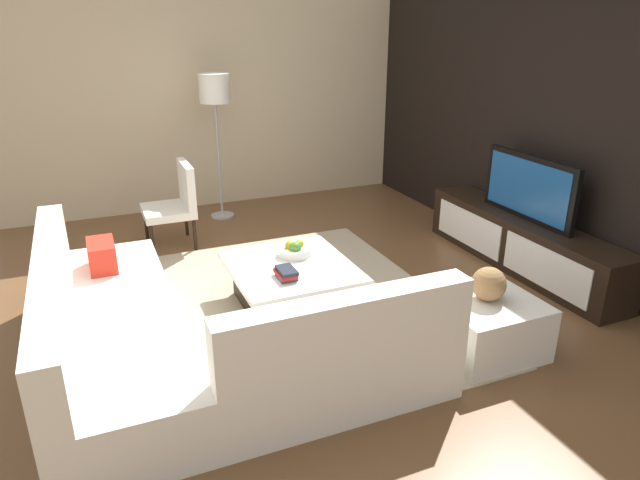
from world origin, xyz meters
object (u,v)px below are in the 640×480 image
object	(u,v)px
coffee_table	(291,285)
sectional_couch	(186,338)
floor_lamp	(215,96)
ottoman	(484,324)
media_console	(521,243)
fruit_bowl	(295,250)
television	(529,188)
book_stack	(286,273)
decorative_ball	(489,284)
accent_chair_near	(176,200)

from	to	relation	value
coffee_table	sectional_couch	bearing A→B (deg)	-56.89
floor_lamp	ottoman	world-z (taller)	floor_lamp
media_console	fruit_bowl	distance (m)	2.22
television	coffee_table	size ratio (longest dim) A/B	1.07
ottoman	book_stack	world-z (taller)	book_stack
media_console	sectional_couch	distance (m)	3.31
sectional_couch	fruit_bowl	size ratio (longest dim) A/B	8.99
sectional_couch	ottoman	xyz separation A→B (m)	(0.51, 2.02, -0.08)
decorative_ball	coffee_table	bearing A→B (deg)	-137.43
television	sectional_couch	bearing A→B (deg)	-80.72
accent_chair_near	ottoman	xyz separation A→B (m)	(2.94, 1.65, -0.29)
ottoman	fruit_bowl	size ratio (longest dim) A/B	2.50
decorative_ball	book_stack	xyz separation A→B (m)	(-0.92, -1.17, -0.10)
sectional_couch	book_stack	size ratio (longest dim) A/B	11.48
television	floor_lamp	world-z (taller)	floor_lamp
accent_chair_near	floor_lamp	size ratio (longest dim) A/B	0.52
fruit_bowl	decorative_ball	xyz separation A→B (m)	(1.32, 0.95, 0.09)
media_console	sectional_couch	bearing A→B (deg)	-80.72
media_console	book_stack	distance (m)	2.42
ottoman	fruit_bowl	distance (m)	1.64
sectional_couch	floor_lamp	distance (m)	3.48
floor_lamp	sectional_couch	bearing A→B (deg)	-17.80
coffee_table	fruit_bowl	size ratio (longest dim) A/B	3.71
sectional_couch	coffee_table	size ratio (longest dim) A/B	2.42
media_console	floor_lamp	distance (m)	3.64
sectional_couch	decorative_ball	xyz separation A→B (m)	(0.51, 2.02, 0.24)
fruit_bowl	decorative_ball	world-z (taller)	decorative_ball
coffee_table	floor_lamp	bearing A→B (deg)	179.25
media_console	ottoman	bearing A→B (deg)	-50.13
floor_lamp	book_stack	xyz separation A→B (m)	(2.72, -0.15, -1.01)
sectional_couch	accent_chair_near	distance (m)	2.47
floor_lamp	book_stack	bearing A→B (deg)	-3.18
sectional_couch	ottoman	size ratio (longest dim) A/B	3.60
television	ottoman	bearing A→B (deg)	-50.14
accent_chair_near	decorative_ball	world-z (taller)	accent_chair_near
media_console	television	bearing A→B (deg)	90.00
floor_lamp	fruit_bowl	world-z (taller)	floor_lamp
accent_chair_near	ottoman	bearing A→B (deg)	22.94
media_console	decorative_ball	xyz separation A→B (m)	(1.04, -1.25, 0.27)
media_console	fruit_bowl	xyz separation A→B (m)	(-0.28, -2.20, 0.18)
television	ottoman	world-z (taller)	television
fruit_bowl	book_stack	xyz separation A→B (m)	(0.40, -0.22, -0.01)
media_console	floor_lamp	xyz separation A→B (m)	(-2.60, -2.26, 1.18)
accent_chair_near	decorative_ball	size ratio (longest dim) A/B	3.60
media_console	sectional_couch	xyz separation A→B (m)	(0.53, -3.27, 0.03)
accent_chair_near	television	bearing A→B (deg)	50.43
decorative_ball	book_stack	distance (m)	1.49
ottoman	accent_chair_near	bearing A→B (deg)	-150.72
coffee_table	accent_chair_near	distance (m)	1.92
television	book_stack	world-z (taller)	television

